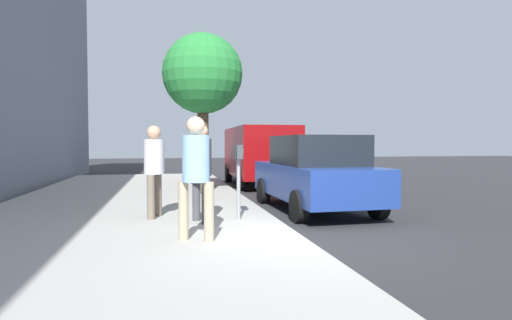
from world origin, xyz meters
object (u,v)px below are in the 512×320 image
parking_meter (238,166)px  parking_officer (154,163)px  street_tree (203,75)px  parked_van_far (259,152)px  pedestrian_at_meter (201,164)px  parked_sedan_near (315,173)px  pedestrian_bystander (196,167)px

parking_meter → parking_officer: bearing=69.9°
parking_meter → street_tree: street_tree is taller
parked_van_far → pedestrian_at_meter: bearing=160.5°
parking_officer → parked_sedan_near: size_ratio=0.40×
pedestrian_bystander → street_tree: size_ratio=0.40×
parking_meter → pedestrian_at_meter: pedestrian_at_meter is taller
parked_sedan_near → street_tree: (2.78, 2.39, 2.64)m
parking_officer → street_tree: (3.82, -1.27, 2.33)m
parking_meter → parked_van_far: 8.10m
pedestrian_at_meter → parking_meter: bearing=-11.5°
pedestrian_at_meter → parked_sedan_near: size_ratio=0.40×
parked_van_far → street_tree: (-3.43, 2.39, 2.27)m
pedestrian_at_meter → street_tree: (4.51, -0.42, 2.32)m
pedestrian_at_meter → parked_van_far: 8.43m
pedestrian_bystander → parked_van_far: size_ratio=0.35×
pedestrian_bystander → parking_officer: bearing=41.3°
pedestrian_bystander → parked_van_far: bearing=6.5°
pedestrian_bystander → parked_sedan_near: size_ratio=0.41×
pedestrian_at_meter → parking_officer: size_ratio=1.00×
parking_meter → street_tree: 4.99m
parking_meter → pedestrian_at_meter: (-0.12, 0.72, 0.04)m
pedestrian_at_meter → parked_sedan_near: bearing=10.4°
parking_meter → parked_sedan_near: size_ratio=0.32×
parking_meter → parking_officer: size_ratio=0.79×
parking_meter → pedestrian_bystander: bearing=150.2°
pedestrian_at_meter → street_tree: street_tree is taller
pedestrian_bystander → parking_officer: 2.24m
parking_meter → parking_officer: (0.57, 1.56, 0.04)m
parked_sedan_near → pedestrian_at_meter: bearing=121.7°
parked_van_far → pedestrian_bystander: bearing=162.3°
pedestrian_bystander → parking_officer: pedestrian_bystander is taller
parked_van_far → street_tree: street_tree is taller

